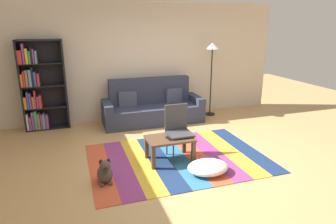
{
  "coord_description": "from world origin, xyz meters",
  "views": [
    {
      "loc": [
        -1.64,
        -4.29,
        2.19
      ],
      "look_at": [
        -0.01,
        0.59,
        0.65
      ],
      "focal_mm": 31.46,
      "sensor_mm": 36.0,
      "label": 1
    }
  ],
  "objects_px": {
    "couch": "(152,108)",
    "coffee_table": "(170,142)",
    "bookshelf": "(38,89)",
    "pouf": "(208,167)",
    "tv_remote": "(169,138)",
    "standing_lamp": "(212,55)",
    "dog": "(105,172)",
    "folding_chair": "(178,127)"
  },
  "relations": [
    {
      "from": "couch",
      "to": "coffee_table",
      "type": "height_order",
      "value": "couch"
    },
    {
      "from": "couch",
      "to": "bookshelf",
      "type": "relative_size",
      "value": 1.19
    },
    {
      "from": "pouf",
      "to": "tv_remote",
      "type": "distance_m",
      "value": 0.77
    },
    {
      "from": "standing_lamp",
      "to": "dog",
      "type": "bearing_deg",
      "value": -138.77
    },
    {
      "from": "coffee_table",
      "to": "dog",
      "type": "height_order",
      "value": "coffee_table"
    },
    {
      "from": "coffee_table",
      "to": "pouf",
      "type": "relative_size",
      "value": 1.19
    },
    {
      "from": "coffee_table",
      "to": "folding_chair",
      "type": "distance_m",
      "value": 0.31
    },
    {
      "from": "pouf",
      "to": "folding_chair",
      "type": "bearing_deg",
      "value": 106.15
    },
    {
      "from": "couch",
      "to": "pouf",
      "type": "height_order",
      "value": "couch"
    },
    {
      "from": "pouf",
      "to": "standing_lamp",
      "type": "height_order",
      "value": "standing_lamp"
    },
    {
      "from": "pouf",
      "to": "tv_remote",
      "type": "bearing_deg",
      "value": 128.82
    },
    {
      "from": "couch",
      "to": "tv_remote",
      "type": "xyz_separation_m",
      "value": [
        -0.32,
        -2.13,
        0.09
      ]
    },
    {
      "from": "couch",
      "to": "coffee_table",
      "type": "relative_size",
      "value": 2.99
    },
    {
      "from": "bookshelf",
      "to": "standing_lamp",
      "type": "bearing_deg",
      "value": -2.71
    },
    {
      "from": "standing_lamp",
      "to": "folding_chair",
      "type": "bearing_deg",
      "value": -128.37
    },
    {
      "from": "folding_chair",
      "to": "pouf",
      "type": "bearing_deg",
      "value": -62.85
    },
    {
      "from": "coffee_table",
      "to": "dog",
      "type": "relative_size",
      "value": 1.9
    },
    {
      "from": "coffee_table",
      "to": "tv_remote",
      "type": "height_order",
      "value": "tv_remote"
    },
    {
      "from": "tv_remote",
      "to": "folding_chair",
      "type": "xyz_separation_m",
      "value": [
        0.23,
        0.19,
        0.11
      ]
    },
    {
      "from": "coffee_table",
      "to": "bookshelf",
      "type": "bearing_deg",
      "value": 131.87
    },
    {
      "from": "standing_lamp",
      "to": "couch",
      "type": "bearing_deg",
      "value": -176.34
    },
    {
      "from": "pouf",
      "to": "tv_remote",
      "type": "relative_size",
      "value": 4.25
    },
    {
      "from": "tv_remote",
      "to": "bookshelf",
      "type": "bearing_deg",
      "value": 121.41
    },
    {
      "from": "bookshelf",
      "to": "standing_lamp",
      "type": "relative_size",
      "value": 1.07
    },
    {
      "from": "folding_chair",
      "to": "couch",
      "type": "bearing_deg",
      "value": 98.35
    },
    {
      "from": "folding_chair",
      "to": "coffee_table",
      "type": "bearing_deg",
      "value": -134.35
    },
    {
      "from": "coffee_table",
      "to": "tv_remote",
      "type": "distance_m",
      "value": 0.11
    },
    {
      "from": "pouf",
      "to": "folding_chair",
      "type": "height_order",
      "value": "folding_chair"
    },
    {
      "from": "couch",
      "to": "standing_lamp",
      "type": "xyz_separation_m",
      "value": [
        1.52,
        0.1,
        1.14
      ]
    },
    {
      "from": "folding_chair",
      "to": "standing_lamp",
      "type": "bearing_deg",
      "value": 62.62
    },
    {
      "from": "dog",
      "to": "standing_lamp",
      "type": "height_order",
      "value": "standing_lamp"
    },
    {
      "from": "coffee_table",
      "to": "folding_chair",
      "type": "xyz_separation_m",
      "value": [
        0.19,
        0.13,
        0.2
      ]
    },
    {
      "from": "coffee_table",
      "to": "standing_lamp",
      "type": "relative_size",
      "value": 0.43
    },
    {
      "from": "pouf",
      "to": "folding_chair",
      "type": "distance_m",
      "value": 0.88
    },
    {
      "from": "tv_remote",
      "to": "folding_chair",
      "type": "height_order",
      "value": "folding_chair"
    },
    {
      "from": "couch",
      "to": "standing_lamp",
      "type": "distance_m",
      "value": 1.9
    },
    {
      "from": "pouf",
      "to": "dog",
      "type": "distance_m",
      "value": 1.53
    },
    {
      "from": "tv_remote",
      "to": "pouf",
      "type": "bearing_deg",
      "value": -60.51
    },
    {
      "from": "bookshelf",
      "to": "dog",
      "type": "relative_size",
      "value": 4.77
    },
    {
      "from": "couch",
      "to": "bookshelf",
      "type": "bearing_deg",
      "value": 173.27
    },
    {
      "from": "coffee_table",
      "to": "standing_lamp",
      "type": "xyz_separation_m",
      "value": [
        1.8,
        2.17,
        1.14
      ]
    },
    {
      "from": "pouf",
      "to": "dog",
      "type": "bearing_deg",
      "value": 171.46
    }
  ]
}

